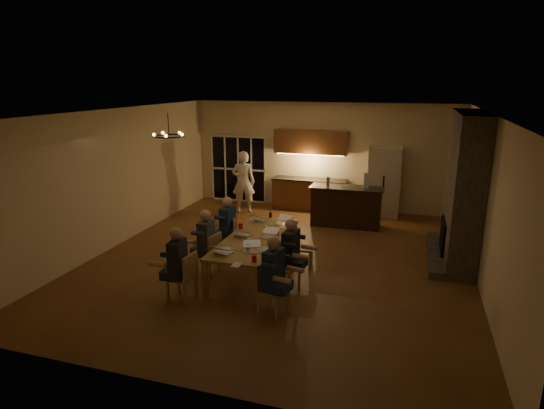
{
  "coord_description": "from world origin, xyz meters",
  "views": [
    {
      "loc": [
        2.57,
        -8.96,
        3.83
      ],
      "look_at": [
        -0.28,
        0.3,
        1.16
      ],
      "focal_mm": 30.0,
      "sensor_mm": 36.0,
      "label": 1
    }
  ],
  "objects_px": {
    "laptop_c": "(243,230)",
    "redcup_mid": "(241,226)",
    "laptop_b": "(252,246)",
    "dining_table": "(255,254)",
    "can_right": "(278,232)",
    "refrigerator": "(384,182)",
    "bar_island": "(346,207)",
    "person_right_mid": "(291,254)",
    "laptop_e": "(260,216)",
    "laptop_f": "(283,220)",
    "plate_left": "(225,249)",
    "laptop_d": "(269,233)",
    "person_left_near": "(178,265)",
    "chair_right_far": "(302,247)",
    "person_left_far": "(228,227)",
    "plate_near": "(263,249)",
    "mug_front": "(248,241)",
    "mug_back": "(252,222)",
    "chandelier": "(169,136)",
    "redcup_near": "(254,258)",
    "chair_right_mid": "(286,267)",
    "bar_bottle": "(328,181)",
    "chair_right_near": "(273,289)",
    "standing_person": "(243,182)",
    "plate_far": "(286,227)",
    "bar_blender": "(366,181)",
    "mug_mid": "(266,228)",
    "chair_left_near": "(181,277)",
    "chair_left_mid": "(207,254)",
    "can_silver": "(248,247)",
    "person_left_mid": "(207,243)",
    "can_cola": "(270,215)"
  },
  "relations": [
    {
      "from": "laptop_c",
      "to": "laptop_b",
      "type": "bearing_deg",
      "value": 128.14
    },
    {
      "from": "refrigerator",
      "to": "laptop_d",
      "type": "distance_m",
      "value": 5.24
    },
    {
      "from": "laptop_c",
      "to": "can_right",
      "type": "xyz_separation_m",
      "value": [
        0.67,
        0.23,
        -0.05
      ]
    },
    {
      "from": "laptop_c",
      "to": "laptop_f",
      "type": "relative_size",
      "value": 1.0
    },
    {
      "from": "chair_right_far",
      "to": "plate_left",
      "type": "distance_m",
      "value": 1.81
    },
    {
      "from": "standing_person",
      "to": "mug_back",
      "type": "xyz_separation_m",
      "value": [
        1.41,
        -3.23,
        -0.12
      ]
    },
    {
      "from": "chair_right_near",
      "to": "can_silver",
      "type": "relative_size",
      "value": 7.42
    },
    {
      "from": "bar_island",
      "to": "laptop_e",
      "type": "height_order",
      "value": "bar_island"
    },
    {
      "from": "refrigerator",
      "to": "laptop_b",
      "type": "xyz_separation_m",
      "value": [
        -2.0,
        -5.69,
        -0.14
      ]
    },
    {
      "from": "mug_front",
      "to": "mug_mid",
      "type": "distance_m",
      "value": 0.87
    },
    {
      "from": "chair_left_near",
      "to": "chair_right_near",
      "type": "distance_m",
      "value": 1.72
    },
    {
      "from": "can_right",
      "to": "plate_left",
      "type": "height_order",
      "value": "can_right"
    },
    {
      "from": "standing_person",
      "to": "laptop_d",
      "type": "bearing_deg",
      "value": 103.65
    },
    {
      "from": "person_left_far",
      "to": "standing_person",
      "type": "distance_m",
      "value": 3.57
    },
    {
      "from": "laptop_f",
      "to": "plate_left",
      "type": "bearing_deg",
      "value": -101.09
    },
    {
      "from": "laptop_b",
      "to": "dining_table",
      "type": "bearing_deg",
      "value": 82.99
    },
    {
      "from": "refrigerator",
      "to": "person_right_mid",
      "type": "xyz_separation_m",
      "value": [
        -1.33,
        -5.45,
        -0.31
      ]
    },
    {
      "from": "chandelier",
      "to": "laptop_d",
      "type": "relative_size",
      "value": 1.91
    },
    {
      "from": "redcup_near",
      "to": "plate_far",
      "type": "bearing_deg",
      "value": 89.24
    },
    {
      "from": "laptop_b",
      "to": "chandelier",
      "type": "bearing_deg",
      "value": 139.98
    },
    {
      "from": "chair_right_near",
      "to": "plate_near",
      "type": "distance_m",
      "value": 1.11
    },
    {
      "from": "person_left_near",
      "to": "laptop_f",
      "type": "distance_m",
      "value": 2.86
    },
    {
      "from": "mug_back",
      "to": "plate_left",
      "type": "relative_size",
      "value": 0.45
    },
    {
      "from": "dining_table",
      "to": "can_right",
      "type": "bearing_deg",
      "value": 32.22
    },
    {
      "from": "chair_left_near",
      "to": "can_cola",
      "type": "relative_size",
      "value": 7.42
    },
    {
      "from": "mug_front",
      "to": "plate_left",
      "type": "xyz_separation_m",
      "value": [
        -0.3,
        -0.44,
        -0.04
      ]
    },
    {
      "from": "person_right_mid",
      "to": "laptop_b",
      "type": "distance_m",
      "value": 0.74
    },
    {
      "from": "laptop_c",
      "to": "redcup_mid",
      "type": "relative_size",
      "value": 2.67
    },
    {
      "from": "laptop_e",
      "to": "can_right",
      "type": "relative_size",
      "value": 2.67
    },
    {
      "from": "laptop_d",
      "to": "plate_left",
      "type": "bearing_deg",
      "value": -118.97
    },
    {
      "from": "person_left_near",
      "to": "chandelier",
      "type": "distance_m",
      "value": 2.67
    },
    {
      "from": "laptop_f",
      "to": "mug_back",
      "type": "relative_size",
      "value": 3.2
    },
    {
      "from": "bar_bottle",
      "to": "person_left_mid",
      "type": "bearing_deg",
      "value": -112.27
    },
    {
      "from": "dining_table",
      "to": "bar_island",
      "type": "xyz_separation_m",
      "value": [
        1.33,
        3.6,
        0.17
      ]
    },
    {
      "from": "laptop_d",
      "to": "laptop_b",
      "type": "bearing_deg",
      "value": -89.03
    },
    {
      "from": "person_left_near",
      "to": "laptop_b",
      "type": "relative_size",
      "value": 4.31
    },
    {
      "from": "laptop_b",
      "to": "plate_left",
      "type": "height_order",
      "value": "laptop_b"
    },
    {
      "from": "refrigerator",
      "to": "laptop_c",
      "type": "distance_m",
      "value": 5.48
    },
    {
      "from": "chair_right_mid",
      "to": "bar_bottle",
      "type": "height_order",
      "value": "bar_bottle"
    },
    {
      "from": "person_left_mid",
      "to": "laptop_e",
      "type": "relative_size",
      "value": 4.31
    },
    {
      "from": "laptop_c",
      "to": "redcup_near",
      "type": "height_order",
      "value": "laptop_c"
    },
    {
      "from": "plate_far",
      "to": "bar_blender",
      "type": "xyz_separation_m",
      "value": [
        1.39,
        2.83,
        0.52
      ]
    },
    {
      "from": "chair_right_near",
      "to": "plate_far",
      "type": "xyz_separation_m",
      "value": [
        -0.43,
        2.36,
        0.31
      ]
    },
    {
      "from": "person_left_far",
      "to": "plate_near",
      "type": "xyz_separation_m",
      "value": [
        1.22,
        -1.22,
        0.07
      ]
    },
    {
      "from": "bar_island",
      "to": "refrigerator",
      "type": "bearing_deg",
      "value": 55.23
    },
    {
      "from": "can_cola",
      "to": "bar_blender",
      "type": "height_order",
      "value": "bar_blender"
    },
    {
      "from": "chair_left_mid",
      "to": "laptop_d",
      "type": "relative_size",
      "value": 2.78
    },
    {
      "from": "person_left_far",
      "to": "bar_bottle",
      "type": "relative_size",
      "value": 5.75
    },
    {
      "from": "chair_right_near",
      "to": "laptop_e",
      "type": "bearing_deg",
      "value": 39.42
    },
    {
      "from": "person_right_mid",
      "to": "laptop_f",
      "type": "distance_m",
      "value": 1.64
    }
  ]
}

